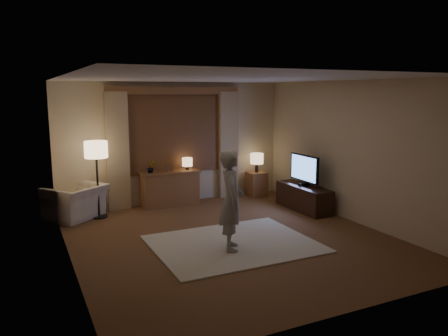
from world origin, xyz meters
TOP-DOWN VIEW (x-y plane):
  - room at (0.00, 0.50)m, footprint 5.04×5.54m
  - rug at (-0.09, -0.26)m, footprint 2.50×2.00m
  - sideboard at (-0.21, 2.50)m, footprint 1.20×0.40m
  - picture_frame at (-0.21, 2.50)m, footprint 0.16×0.02m
  - plant at (-0.61, 2.50)m, footprint 0.17×0.13m
  - table_lamp_sideboard at (0.19, 2.50)m, footprint 0.22×0.22m
  - floor_lamp at (-1.74, 2.22)m, footprint 0.43×0.43m
  - armchair at (-2.15, 2.33)m, footprint 1.31×1.29m
  - side_table at (1.88, 2.45)m, footprint 0.40×0.40m
  - table_lamp_side at (1.88, 2.45)m, footprint 0.30×0.30m
  - tv_stand at (2.15, 0.98)m, footprint 0.45×1.40m
  - tv at (2.15, 0.98)m, footprint 0.22×0.88m
  - person at (-0.23, -0.47)m, footprint 0.55×0.66m

SIDE VIEW (x-z plane):
  - rug at x=-0.09m, z-range 0.00..0.02m
  - tv_stand at x=2.15m, z-range 0.00..0.50m
  - side_table at x=1.88m, z-range 0.00..0.56m
  - armchair at x=-2.15m, z-range 0.00..0.64m
  - sideboard at x=-0.21m, z-range 0.00..0.70m
  - person at x=-0.23m, z-range 0.02..1.55m
  - picture_frame at x=-0.21m, z-range 0.70..0.90m
  - plant at x=-0.61m, z-range 0.70..1.00m
  - tv at x=2.15m, z-range 0.53..1.17m
  - table_lamp_side at x=1.88m, z-range 0.65..1.09m
  - table_lamp_sideboard at x=0.19m, z-range 0.75..1.05m
  - floor_lamp at x=-1.74m, z-range 0.50..1.98m
  - room at x=0.00m, z-range 0.01..2.65m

